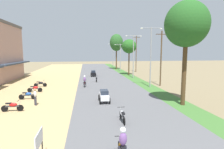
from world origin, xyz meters
TOP-DOWN VIEW (x-y plane):
  - parked_motorbike_second at (-9.49, 11.56)m, footprint 1.80×0.54m
  - parked_motorbike_third at (-9.44, 15.51)m, footprint 1.80×0.54m
  - parked_motorbike_fourth at (-9.62, 18.99)m, footprint 1.80×0.54m
  - parked_motorbike_fifth at (-9.78, 22.51)m, footprint 1.80×0.54m
  - street_signboard at (-5.45, 3.75)m, footprint 0.06×1.30m
  - pedestrian_on_shoulder at (-8.06, 13.13)m, footprint 0.42×0.43m
  - median_tree_nearest at (5.83, 11.28)m, footprint 3.96×3.96m
  - median_tree_second at (5.97, 33.46)m, footprint 3.13×3.13m
  - median_tree_third at (5.49, 46.54)m, footprint 3.73×3.73m
  - streetlamp_near at (5.80, 20.03)m, footprint 3.16×0.20m
  - streetlamp_mid at (5.80, 29.29)m, footprint 3.16×0.20m
  - streetlamp_far at (5.80, 42.31)m, footprint 3.16×0.20m
  - streetlamp_farthest at (5.80, 54.93)m, footprint 3.16×0.20m
  - utility_pole_near at (7.79, 21.05)m, footprint 1.80×0.20m
  - utility_pole_far at (9.30, 39.56)m, footprint 1.80×0.20m
  - car_hatchback_white at (-1.52, 13.24)m, footprint 1.04×2.00m
  - car_sedan_black at (-1.73, 32.71)m, footprint 1.10×2.26m
  - motorbike_ahead_second at (-1.70, 3.38)m, footprint 0.54×1.80m
  - motorbike_ahead_third at (-0.74, 8.01)m, footprint 0.54×1.80m
  - motorbike_ahead_fourth at (-3.46, 21.51)m, footprint 0.54×1.80m
  - motorbike_ahead_fifth at (-1.51, 25.63)m, footprint 0.54×1.80m

SIDE VIEW (x-z plane):
  - parked_motorbike_second at x=-9.49m, z-range 0.08..1.02m
  - parked_motorbike_third at x=-9.44m, z-range 0.08..1.02m
  - parked_motorbike_fourth at x=-9.62m, z-range 0.08..1.02m
  - parked_motorbike_fifth at x=-9.78m, z-range 0.08..1.02m
  - motorbike_ahead_third at x=-0.74m, z-range 0.10..1.04m
  - motorbike_ahead_fifth at x=-1.51m, z-range 0.10..1.04m
  - car_sedan_black at x=-1.73m, z-range 0.15..1.34m
  - car_hatchback_white at x=-1.52m, z-range 0.13..1.36m
  - motorbike_ahead_second at x=-1.70m, z-range 0.03..1.69m
  - motorbike_ahead_fourth at x=-3.46m, z-range 0.03..1.69m
  - pedestrian_on_shoulder at x=-8.06m, z-range 0.15..1.77m
  - street_signboard at x=-5.45m, z-range 0.36..1.86m
  - streetlamp_far at x=5.80m, z-range 0.64..7.68m
  - utility_pole_near at x=7.79m, z-range 0.19..8.31m
  - streetlamp_farthest at x=5.80m, z-range 0.65..8.35m
  - utility_pole_far at x=9.30m, z-range 0.19..9.29m
  - streetlamp_mid at x=5.80m, z-range 0.66..8.86m
  - streetlamp_near at x=5.80m, z-range 0.66..9.10m
  - median_tree_second at x=5.97m, z-range 2.36..10.01m
  - median_tree_nearest at x=5.83m, z-range 2.71..12.34m
  - median_tree_third at x=5.49m, z-range 2.63..12.60m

